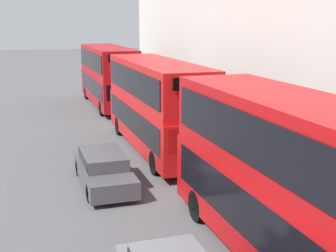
{
  "coord_description": "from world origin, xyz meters",
  "views": [
    {
      "loc": [
        -4.69,
        -3.71,
        6.3
      ],
      "look_at": [
        0.48,
        12.4,
        2.42
      ],
      "focal_mm": 50.0,
      "sensor_mm": 36.0,
      "label": 1
    }
  ],
  "objects_px": {
    "bus_third_in_queue": "(108,74)",
    "bus_leading": "(305,185)",
    "bus_second_in_queue": "(157,102)",
    "pedestrian": "(132,90)",
    "car_hatchback": "(104,168)"
  },
  "relations": [
    {
      "from": "bus_leading",
      "to": "bus_second_in_queue",
      "type": "bearing_deg",
      "value": 90.0
    },
    {
      "from": "bus_second_in_queue",
      "to": "pedestrian",
      "type": "bearing_deg",
      "value": 81.24
    },
    {
      "from": "bus_second_in_queue",
      "to": "pedestrian",
      "type": "relative_size",
      "value": 5.64
    },
    {
      "from": "bus_second_in_queue",
      "to": "pedestrian",
      "type": "distance_m",
      "value": 14.74
    },
    {
      "from": "car_hatchback",
      "to": "pedestrian",
      "type": "xyz_separation_m",
      "value": [
        5.63,
        18.69,
        0.16
      ]
    },
    {
      "from": "pedestrian",
      "to": "bus_leading",
      "type": "bearing_deg",
      "value": -94.75
    },
    {
      "from": "bus_leading",
      "to": "bus_second_in_queue",
      "type": "height_order",
      "value": "bus_leading"
    },
    {
      "from": "bus_second_in_queue",
      "to": "bus_third_in_queue",
      "type": "xyz_separation_m",
      "value": [
        0.0,
        12.64,
        -0.01
      ]
    },
    {
      "from": "bus_second_in_queue",
      "to": "pedestrian",
      "type": "height_order",
      "value": "bus_second_in_queue"
    },
    {
      "from": "pedestrian",
      "to": "car_hatchback",
      "type": "bearing_deg",
      "value": -106.77
    },
    {
      "from": "bus_leading",
      "to": "car_hatchback",
      "type": "bearing_deg",
      "value": 112.54
    },
    {
      "from": "bus_leading",
      "to": "bus_second_in_queue",
      "type": "xyz_separation_m",
      "value": [
        -0.0,
        12.4,
        -0.06
      ]
    },
    {
      "from": "bus_third_in_queue",
      "to": "bus_leading",
      "type": "bearing_deg",
      "value": -90.0
    },
    {
      "from": "bus_leading",
      "to": "bus_third_in_queue",
      "type": "distance_m",
      "value": 25.04
    },
    {
      "from": "bus_third_in_queue",
      "to": "pedestrian",
      "type": "xyz_separation_m",
      "value": [
        2.23,
        1.84,
        -1.53
      ]
    }
  ]
}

